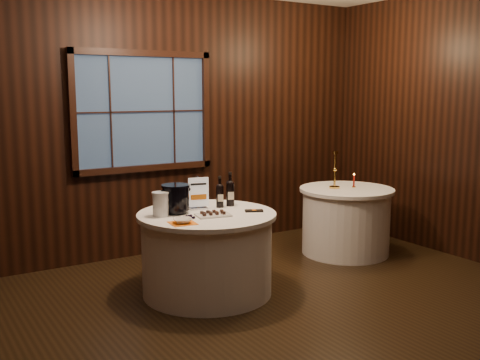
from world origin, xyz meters
TOP-DOWN VIEW (x-y plane):
  - ground at (0.00, 0.00)m, footprint 6.00×6.00m
  - back_wall at (0.00, 2.48)m, footprint 6.00×0.10m
  - main_table at (0.00, 1.00)m, footprint 1.28×1.28m
  - side_table at (2.00, 1.30)m, footprint 1.08×1.08m
  - sign_stand at (0.01, 1.18)m, footprint 0.19×0.13m
  - port_bottle_left at (0.23, 1.15)m, footprint 0.07×0.08m
  - port_bottle_right at (0.34, 1.15)m, footprint 0.08×0.09m
  - ice_bucket at (-0.25, 1.13)m, footprint 0.26×0.26m
  - chocolate_plate at (-0.02, 0.85)m, footprint 0.33×0.25m
  - chocolate_box at (0.40, 0.81)m, footprint 0.19×0.15m
  - grape_bunch at (-0.26, 0.85)m, footprint 0.16×0.08m
  - glass_pitcher at (-0.41, 1.10)m, footprint 0.20×0.15m
  - orange_napkin at (-0.37, 0.74)m, footprint 0.23×0.23m
  - cracker_bowl at (-0.37, 0.74)m, footprint 0.20×0.20m
  - brass_candlestick at (1.88, 1.37)m, footprint 0.12×0.12m
  - red_candle at (2.11, 1.30)m, footprint 0.04×0.04m

SIDE VIEW (x-z plane):
  - ground at x=0.00m, z-range 0.00..0.00m
  - main_table at x=0.00m, z-range 0.00..0.77m
  - side_table at x=2.00m, z-range 0.00..0.77m
  - orange_napkin at x=-0.37m, z-range 0.77..0.77m
  - chocolate_box at x=0.40m, z-range 0.77..0.78m
  - chocolate_plate at x=-0.02m, z-range 0.77..0.81m
  - grape_bunch at x=-0.26m, z-range 0.77..0.81m
  - cracker_bowl at x=-0.37m, z-range 0.77..0.81m
  - red_candle at x=2.11m, z-range 0.75..0.92m
  - sign_stand at x=0.01m, z-range 0.72..1.03m
  - glass_pitcher at x=-0.41m, z-range 0.77..0.99m
  - port_bottle_left at x=0.23m, z-range 0.75..1.05m
  - ice_bucket at x=-0.25m, z-range 0.78..1.04m
  - port_bottle_right at x=0.34m, z-range 0.75..1.08m
  - brass_candlestick at x=1.88m, z-range 0.71..1.14m
  - back_wall at x=0.00m, z-range 0.04..3.04m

